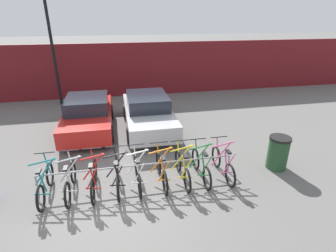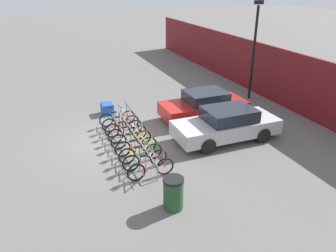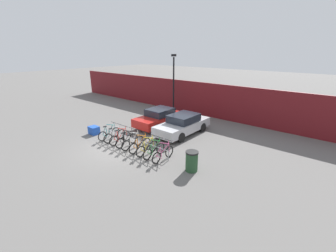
{
  "view_description": "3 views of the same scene",
  "coord_description": "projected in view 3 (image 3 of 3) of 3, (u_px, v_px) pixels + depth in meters",
  "views": [
    {
      "loc": [
        0.38,
        -5.55,
        4.35
      ],
      "look_at": [
        1.86,
        1.76,
        1.18
      ],
      "focal_mm": 28.0,
      "sensor_mm": 36.0,
      "label": 1
    },
    {
      "loc": [
        12.41,
        -2.52,
        6.34
      ],
      "look_at": [
        1.57,
        1.83,
        1.06
      ],
      "focal_mm": 35.0,
      "sensor_mm": 36.0,
      "label": 2
    },
    {
      "loc": [
        10.48,
        -7.62,
        5.66
      ],
      "look_at": [
        2.13,
        2.24,
        1.27
      ],
      "focal_mm": 24.0,
      "sensor_mm": 36.0,
      "label": 3
    }
  ],
  "objects": [
    {
      "name": "bicycle_red",
      "position": [
        120.0,
        138.0,
        14.24
      ],
      "size": [
        0.68,
        1.71,
        1.05
      ],
      "rotation": [
        0.0,
        0.0,
        0.02
      ],
      "color": "black",
      "rests_on": "ground"
    },
    {
      "name": "bicycle_yellow",
      "position": [
        147.0,
        148.0,
        12.76
      ],
      "size": [
        0.68,
        1.71,
        1.05
      ],
      "rotation": [
        0.0,
        0.0,
        -0.02
      ],
      "color": "black",
      "rests_on": "ground"
    },
    {
      "name": "bicycle_orange",
      "position": [
        140.0,
        145.0,
        13.12
      ],
      "size": [
        0.68,
        1.71,
        1.05
      ],
      "rotation": [
        0.0,
        0.0,
        0.04
      ],
      "color": "black",
      "rests_on": "ground"
    },
    {
      "name": "bicycle_teal",
      "position": [
        109.0,
        133.0,
        14.97
      ],
      "size": [
        0.68,
        1.71,
        1.05
      ],
      "rotation": [
        0.0,
        0.0,
        0.02
      ],
      "color": "black",
      "rests_on": "ground"
    },
    {
      "name": "bicycle_pink",
      "position": [
        163.0,
        154.0,
        12.02
      ],
      "size": [
        0.68,
        1.71,
        1.05
      ],
      "rotation": [
        0.0,
        0.0,
        0.07
      ],
      "color": "black",
      "rests_on": "ground"
    },
    {
      "name": "bike_rack",
      "position": [
        135.0,
        140.0,
        13.56
      ],
      "size": [
        5.36,
        0.04,
        0.57
      ],
      "color": "gray",
      "rests_on": "ground"
    },
    {
      "name": "bicycle_green",
      "position": [
        154.0,
        150.0,
        12.43
      ],
      "size": [
        0.68,
        1.71,
        1.05
      ],
      "rotation": [
        0.0,
        0.0,
        -0.07
      ],
      "color": "black",
      "rests_on": "ground"
    },
    {
      "name": "bicycle_white",
      "position": [
        133.0,
        142.0,
        13.53
      ],
      "size": [
        0.68,
        1.71,
        1.05
      ],
      "rotation": [
        0.0,
        0.0,
        -0.06
      ],
      "color": "black",
      "rests_on": "ground"
    },
    {
      "name": "cargo_crate",
      "position": [
        94.0,
        130.0,
        15.87
      ],
      "size": [
        0.7,
        0.56,
        0.55
      ],
      "primitive_type": "cube",
      "color": "blue",
      "rests_on": "ground"
    },
    {
      "name": "car_red",
      "position": [
        159.0,
        118.0,
        17.37
      ],
      "size": [
        1.91,
        4.14,
        1.4
      ],
      "color": "red",
      "rests_on": "ground"
    },
    {
      "name": "hoarding_wall",
      "position": [
        202.0,
        99.0,
        20.13
      ],
      "size": [
        36.0,
        0.16,
        2.96
      ],
      "primitive_type": "cube",
      "color": "maroon",
      "rests_on": "ground"
    },
    {
      "name": "car_silver",
      "position": [
        183.0,
        124.0,
        15.81
      ],
      "size": [
        1.91,
        4.49,
        1.4
      ],
      "color": "#B7B7BC",
      "rests_on": "ground"
    },
    {
      "name": "bicycle_black",
      "position": [
        127.0,
        140.0,
        13.86
      ],
      "size": [
        0.68,
        1.71,
        1.05
      ],
      "rotation": [
        0.0,
        0.0,
        -0.02
      ],
      "color": "black",
      "rests_on": "ground"
    },
    {
      "name": "bicycle_silver",
      "position": [
        115.0,
        136.0,
        14.6
      ],
      "size": [
        0.68,
        1.71,
        1.05
      ],
      "rotation": [
        0.0,
        0.0,
        0.01
      ],
      "color": "black",
      "rests_on": "ground"
    },
    {
      "name": "ground_plane",
      "position": [
        118.0,
        147.0,
        13.74
      ],
      "size": [
        120.0,
        120.0,
        0.0
      ],
      "primitive_type": "plane",
      "color": "#605E5B"
    },
    {
      "name": "lamp_post",
      "position": [
        174.0,
        81.0,
        20.45
      ],
      "size": [
        0.24,
        0.44,
        5.32
      ],
      "color": "black",
      "rests_on": "ground"
    },
    {
      "name": "trash_bin",
      "position": [
        192.0,
        161.0,
        10.94
      ],
      "size": [
        0.63,
        0.63,
        1.03
      ],
      "color": "#234728",
      "rests_on": "ground"
    }
  ]
}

